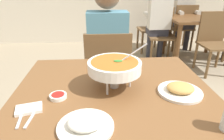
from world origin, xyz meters
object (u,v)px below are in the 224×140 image
Objects in this scene: patron_bg_middle at (184,12)px; dining_table_far at (198,25)px; diner_main at (107,46)px; curry_bowl at (115,67)px; sauce_dish at (58,96)px; rice_plate at (86,124)px; appetizer_plate at (180,90)px; chair_bg_middle at (183,25)px; chair_diner_main at (108,70)px; chair_bg_window at (155,25)px; dining_table_main at (114,105)px; chair_bg_left at (161,31)px; patron_bg_left at (159,18)px; chair_bg_corner at (214,39)px.

dining_table_far is at bearing -88.45° from patron_bg_middle.
diner_main reaches higher than curry_bowl.
diner_main is 14.56× the size of sauce_dish.
patron_bg_middle reaches higher than rice_plate.
chair_bg_middle reaches higher than appetizer_plate.
rice_plate is (-0.14, -1.10, 0.25)m from chair_diner_main.
curry_bowl reaches higher than chair_bg_window.
diner_main is (0.00, 0.80, 0.11)m from dining_table_main.
chair_diner_main is 1.00× the size of chair_bg_window.
rice_plate reaches higher than dining_table_main.
dining_table_far is 1.11× the size of chair_bg_left.
patron_bg_left is at bearing 177.14° from dining_table_far.
chair_bg_middle is 1.03m from chair_bg_corner.
patron_bg_middle is at bearing 61.07° from dining_table_main.
rice_plate is at bearing -118.43° from patron_bg_middle.
rice_plate and appetizer_plate have the same top height.
dining_table_main is 2.44m from chair_bg_corner.
patron_bg_left reaches higher than curry_bowl.
dining_table_far is at bearing -6.45° from chair_bg_left.
patron_bg_left reaches higher than appetizer_plate.
dining_table_main is 0.39m from appetizer_plate.
appetizer_plate is 3.15m from chair_bg_middle.
diner_main is at bearing 90.00° from dining_table_main.
appetizer_plate is 0.18× the size of patron_bg_middle.
curry_bowl reaches higher than appetizer_plate.
chair_diner_main and chair_bg_window have the same top height.
diner_main is 1.46× the size of chair_bg_middle.
dining_table_far is at bearing 43.31° from chair_diner_main.
chair_bg_window is (0.02, 0.47, 0.00)m from chair_bg_left.
patron_bg_middle is at bearing 42.00° from chair_bg_left.
rice_plate is 0.29m from sauce_dish.
chair_diner_main is at bearing -120.97° from patron_bg_left.
dining_table_far is 1.11× the size of chair_bg_middle.
chair_diner_main reaches higher than dining_table_main.
chair_bg_middle is at bearing 61.30° from rice_plate.
curry_bowl is 2.57m from chair_bg_left.
chair_diner_main is at bearing -116.47° from chair_bg_window.
dining_table_far is at bearing 56.14° from rice_plate.
appetizer_plate reaches higher than dining_table_far.
patron_bg_left is (1.23, 2.40, -0.01)m from sauce_dish.
sauce_dish is 3.20m from chair_bg_window.
diner_main reaches higher than chair_bg_left.
dining_table_far is (1.61, 2.29, -0.02)m from dining_table_main.
dining_table_far is (1.91, 2.37, -0.14)m from sauce_dish.
chair_bg_middle is (1.57, 2.80, -0.36)m from curry_bowl.
chair_bg_window is (1.17, 3.15, -0.25)m from rice_plate.
dining_table_main is 2.57m from chair_bg_left.
chair_bg_left and chair_bg_window have the same top height.
chair_diner_main is 1.13m from rice_plate.
chair_diner_main is 0.24m from diner_main.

